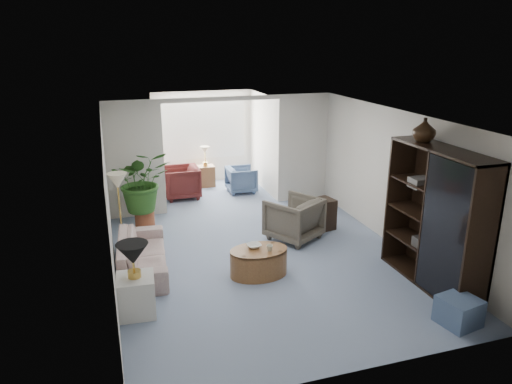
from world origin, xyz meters
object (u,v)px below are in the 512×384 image
object	(u,v)px
floor_lamp	(117,181)
coffee_bowl	(254,246)
sunroom_chair_blue	(241,180)
entertainment_cabinet	(436,218)
sofa	(142,254)
sunroom_chair_maroon	(181,182)
wingback_chair	(294,219)
side_table_dark	(320,214)
ottoman	(459,311)
coffee_cup	(270,248)
end_table	(136,295)
plant_pot	(145,218)
cabinet_urn	(424,130)
framed_picture	(403,158)
table_lamp	(133,254)
sunroom_table	(206,176)
coffee_table	(259,262)

from	to	relation	value
floor_lamp	coffee_bowl	size ratio (longest dim) A/B	1.56
sunroom_chair_blue	entertainment_cabinet	bearing A→B (deg)	-163.56
sofa	sunroom_chair_maroon	distance (m)	3.81
wingback_chair	sofa	bearing A→B (deg)	-22.79
side_table_dark	ottoman	xyz separation A→B (m)	(0.34, -3.68, -0.12)
floor_lamp	entertainment_cabinet	xyz separation A→B (m)	(4.55, -2.95, -0.16)
coffee_cup	end_table	bearing A→B (deg)	-167.03
side_table_dark	plant_pot	world-z (taller)	side_table_dark
cabinet_urn	ottoman	size ratio (longest dim) A/B	0.76
end_table	wingback_chair	world-z (taller)	wingback_chair
wingback_chair	plant_pot	bearing A→B (deg)	-62.28
floor_lamp	sunroom_chair_maroon	xyz separation A→B (m)	(1.51, 2.47, -0.87)
cabinet_urn	framed_picture	bearing A→B (deg)	74.35
coffee_bowl	side_table_dark	xyz separation A→B (m)	(1.84, 1.42, -0.17)
floor_lamp	wingback_chair	xyz separation A→B (m)	(3.15, -0.68, -0.84)
plant_pot	sunroom_chair_blue	xyz separation A→B (m)	(2.52, 1.58, 0.16)
entertainment_cabinet	plant_pot	size ratio (longest dim) A/B	5.43
plant_pot	coffee_cup	bearing A→B (deg)	-59.19
floor_lamp	ottoman	xyz separation A→B (m)	(4.19, -4.06, -1.06)
end_table	sofa	bearing A→B (deg)	81.57
side_table_dark	cabinet_urn	world-z (taller)	cabinet_urn
ottoman	wingback_chair	bearing A→B (deg)	107.13
table_lamp	coffee_bowl	distance (m)	2.10
side_table_dark	wingback_chair	bearing A→B (deg)	-156.80
wingback_chair	sunroom_chair_maroon	distance (m)	3.55
wingback_chair	sunroom_chair_maroon	xyz separation A→B (m)	(-1.64, 3.15, -0.03)
plant_pot	sunroom_table	distance (m)	2.93
coffee_table	plant_pot	size ratio (longest dim) A/B	2.37
entertainment_cabinet	cabinet_urn	size ratio (longest dim) A/B	5.96
coffee_bowl	coffee_table	bearing A→B (deg)	-63.43
floor_lamp	cabinet_urn	bearing A→B (deg)	-28.33
framed_picture	sofa	xyz separation A→B (m)	(-4.50, 0.49, -1.42)
end_table	floor_lamp	world-z (taller)	floor_lamp
sofa	coffee_bowl	bearing A→B (deg)	-106.33
floor_lamp	sunroom_chair_blue	xyz separation A→B (m)	(3.01, 2.47, -0.93)
framed_picture	coffee_cup	size ratio (longest dim) A/B	4.72
coffee_bowl	sunroom_chair_maroon	world-z (taller)	sunroom_chair_maroon
coffee_table	side_table_dark	bearing A→B (deg)	40.23
table_lamp	entertainment_cabinet	xyz separation A→B (m)	(4.47, -0.46, 0.17)
cabinet_urn	entertainment_cabinet	bearing A→B (deg)	-90.00
floor_lamp	wingback_chair	size ratio (longest dim) A/B	0.40
sunroom_chair_blue	side_table_dark	bearing A→B (deg)	-162.94
coffee_table	ottoman	bearing A→B (deg)	-45.39
framed_picture	wingback_chair	xyz separation A→B (m)	(-1.63, 0.95, -1.29)
framed_picture	coffee_bowl	xyz separation A→B (m)	(-2.77, -0.17, -1.22)
side_table_dark	sunroom_table	xyz separation A→B (m)	(-1.59, 3.60, -0.04)
coffee_cup	side_table_dark	bearing A→B (deg)	44.54
table_lamp	cabinet_urn	world-z (taller)	cabinet_urn
coffee_cup	floor_lamp	bearing A→B (deg)	137.84
coffee_cup	ottoman	bearing A→B (deg)	-46.12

